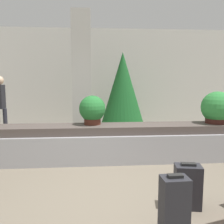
# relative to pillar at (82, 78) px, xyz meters

# --- Properties ---
(ground_plane) EXTENTS (18.00, 18.00, 0.00)m
(ground_plane) POSITION_rel_pillar_xyz_m (0.62, -3.12, -1.60)
(ground_plane) COLOR #6B6051
(back_wall) EXTENTS (18.00, 0.06, 3.20)m
(back_wall) POSITION_rel_pillar_xyz_m (0.62, 2.07, 0.00)
(back_wall) COLOR silver
(back_wall) RESTS_ON ground_plane
(carousel) EXTENTS (8.65, 0.74, 0.69)m
(carousel) POSITION_rel_pillar_xyz_m (0.62, -1.55, -1.27)
(carousel) COLOR #9E9EA3
(carousel) RESTS_ON ground_plane
(pillar) EXTENTS (0.46, 0.46, 3.20)m
(pillar) POSITION_rel_pillar_xyz_m (0.00, 0.00, 0.00)
(pillar) COLOR beige
(pillar) RESTS_ON ground_plane
(suitcase_0) EXTENTS (0.35, 0.27, 0.56)m
(suitcase_0) POSITION_rel_pillar_xyz_m (1.40, -3.45, -1.33)
(suitcase_0) COLOR #232328
(suitcase_0) RESTS_ON ground_plane
(suitcase_1) EXTENTS (0.27, 0.21, 0.66)m
(suitcase_1) POSITION_rel_pillar_xyz_m (1.03, -4.03, -1.28)
(suitcase_1) COLOR #232328
(suitcase_1) RESTS_ON ground_plane
(potted_plant_1) EXTENTS (0.62, 0.62, 0.64)m
(potted_plant_1) POSITION_rel_pillar_xyz_m (2.72, -1.53, -0.61)
(potted_plant_1) COLOR #381914
(potted_plant_1) RESTS_ON carousel
(potted_plant_2) EXTENTS (0.51, 0.51, 0.56)m
(potted_plant_2) POSITION_rel_pillar_xyz_m (0.25, -1.46, -0.63)
(potted_plant_2) COLOR #4C2319
(potted_plant_2) RESTS_ON carousel
(traveler_0) EXTENTS (0.31, 0.32, 1.65)m
(traveler_0) POSITION_rel_pillar_xyz_m (-2.19, 0.56, -0.62)
(traveler_0) COLOR #282833
(traveler_0) RESTS_ON ground_plane
(decorated_tree) EXTENTS (1.29, 1.29, 2.32)m
(decorated_tree) POSITION_rel_pillar_xyz_m (1.11, 0.77, -0.35)
(decorated_tree) COLOR #4C331E
(decorated_tree) RESTS_ON ground_plane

